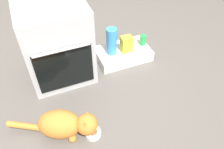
# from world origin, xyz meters

# --- Properties ---
(ground) EXTENTS (8.00, 8.00, 0.00)m
(ground) POSITION_xyz_m (0.00, 0.00, 0.00)
(ground) COLOR #56514C
(oven) EXTENTS (0.59, 0.60, 0.78)m
(oven) POSITION_xyz_m (0.01, 0.42, 0.39)
(oven) COLOR #B7BABF
(oven) RESTS_ON ground
(pantry_cabinet) EXTENTS (0.59, 0.36, 0.11)m
(pantry_cabinet) POSITION_xyz_m (0.70, 0.41, 0.06)
(pantry_cabinet) COLOR white
(pantry_cabinet) RESTS_ON ground
(food_bowl) EXTENTS (0.13, 0.13, 0.07)m
(food_bowl) POSITION_xyz_m (0.07, -0.40, 0.03)
(food_bowl) COLOR white
(food_bowl) RESTS_ON ground
(cat) EXTENTS (0.69, 0.40, 0.25)m
(cat) POSITION_xyz_m (-0.13, -0.31, 0.13)
(cat) COLOR #C6752D
(cat) RESTS_ON ground
(soda_can) EXTENTS (0.07, 0.07, 0.12)m
(soda_can) POSITION_xyz_m (0.94, 0.41, 0.17)
(soda_can) COLOR green
(soda_can) RESTS_ON pantry_cabinet
(water_bottle) EXTENTS (0.11, 0.11, 0.30)m
(water_bottle) POSITION_xyz_m (0.56, 0.41, 0.26)
(water_bottle) COLOR #388CD1
(water_bottle) RESTS_ON pantry_cabinet
(snack_bag) EXTENTS (0.12, 0.09, 0.18)m
(snack_bag) POSITION_xyz_m (0.72, 0.38, 0.20)
(snack_bag) COLOR yellow
(snack_bag) RESTS_ON pantry_cabinet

